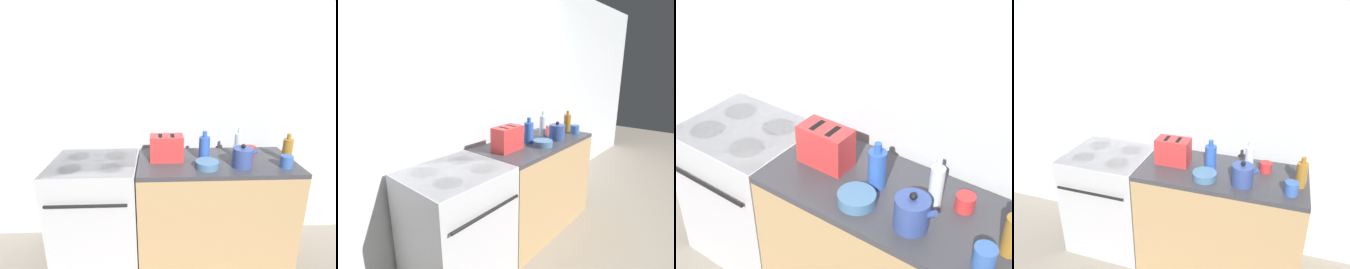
{
  "view_description": "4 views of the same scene",
  "coord_description": "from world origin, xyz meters",
  "views": [
    {
      "loc": [
        -0.02,
        -1.71,
        1.8
      ],
      "look_at": [
        0.06,
        0.31,
        1.17
      ],
      "focal_mm": 28.0,
      "sensor_mm": 36.0,
      "label": 1
    },
    {
      "loc": [
        -1.64,
        -1.11,
        1.66
      ],
      "look_at": [
        0.05,
        0.34,
        1.08
      ],
      "focal_mm": 28.0,
      "sensor_mm": 36.0,
      "label": 2
    },
    {
      "loc": [
        1.29,
        -1.23,
        2.4
      ],
      "look_at": [
        0.16,
        0.34,
        1.14
      ],
      "focal_mm": 50.0,
      "sensor_mm": 36.0,
      "label": 3
    },
    {
      "loc": [
        0.87,
        -1.94,
        2.22
      ],
      "look_at": [
        0.1,
        0.4,
        1.17
      ],
      "focal_mm": 35.0,
      "sensor_mm": 36.0,
      "label": 4
    }
  ],
  "objects": [
    {
      "name": "ground_plane",
      "position": [
        0.0,
        0.0,
        0.0
      ],
      "size": [
        12.0,
        12.0,
        0.0
      ],
      "primitive_type": "plane",
      "color": "gray"
    },
    {
      "name": "wall_back",
      "position": [
        0.0,
        0.68,
        1.3
      ],
      "size": [
        8.0,
        0.05,
        2.6
      ],
      "color": "silver",
      "rests_on": "ground_plane"
    },
    {
      "name": "stove",
      "position": [
        -0.55,
        0.31,
        0.48
      ],
      "size": [
        0.71,
        0.66,
        0.94
      ],
      "color": "#B7B7BC",
      "rests_on": "ground_plane"
    },
    {
      "name": "counter_block",
      "position": [
        0.47,
        0.3,
        0.47
      ],
      "size": [
        1.3,
        0.6,
        0.94
      ],
      "color": "tan",
      "rests_on": "ground_plane"
    },
    {
      "name": "kettle",
      "position": [
        0.64,
        0.17,
        1.01
      ],
      "size": [
        0.2,
        0.16,
        0.19
      ],
      "color": "#33478C",
      "rests_on": "counter_block"
    },
    {
      "name": "toaster",
      "position": [
        0.05,
        0.32,
        1.04
      ],
      "size": [
        0.27,
        0.15,
        0.21
      ],
      "color": "red",
      "rests_on": "counter_block"
    },
    {
      "name": "bottle_amber",
      "position": [
        1.05,
        0.27,
        1.03
      ],
      "size": [
        0.08,
        0.08,
        0.23
      ],
      "color": "#9E6B23",
      "rests_on": "counter_block"
    },
    {
      "name": "bottle_blue",
      "position": [
        0.37,
        0.32,
        1.04
      ],
      "size": [
        0.09,
        0.09,
        0.25
      ],
      "color": "#2D56B7",
      "rests_on": "counter_block"
    },
    {
      "name": "bottle_clear",
      "position": [
        0.66,
        0.36,
        1.05
      ],
      "size": [
        0.07,
        0.07,
        0.27
      ],
      "color": "silver",
      "rests_on": "counter_block"
    },
    {
      "name": "cup_red",
      "position": [
        0.79,
        0.41,
        0.98
      ],
      "size": [
        0.09,
        0.09,
        0.08
      ],
      "color": "red",
      "rests_on": "counter_block"
    },
    {
      "name": "cup_blue",
      "position": [
        0.99,
        0.14,
        0.98
      ],
      "size": [
        0.1,
        0.1,
        0.09
      ],
      "color": "#3860B2",
      "rests_on": "counter_block"
    },
    {
      "name": "bowl",
      "position": [
        0.36,
        0.16,
        0.96
      ],
      "size": [
        0.18,
        0.18,
        0.06
      ],
      "color": "teal",
      "rests_on": "counter_block"
    }
  ]
}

